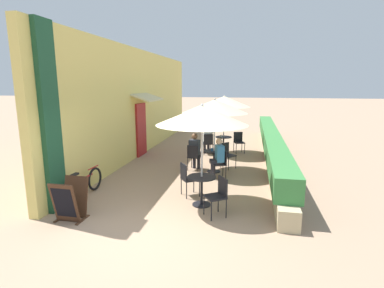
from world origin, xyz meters
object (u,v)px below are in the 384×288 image
(cafe_chair_near_left, at_px, (188,177))
(patio_table_mid, at_px, (214,158))
(cafe_chair_mid_left, at_px, (221,162))
(cafe_chair_mid_right, at_px, (227,153))
(cafe_chair_mid_back, at_px, (194,155))
(coffee_cup_far, at_px, (221,136))
(menu_board, at_px, (70,200))
(seated_patron_mid_back, at_px, (195,150))
(coffee_cup_mid, at_px, (212,150))
(cafe_chair_far_right, at_px, (239,141))
(seated_patron_far_left, at_px, (207,138))
(bicycle_leaning, at_px, (83,185))
(patio_umbrella_near, at_px, (202,115))
(patio_umbrella_mid, at_px, (215,106))
(cafe_chair_far_left, at_px, (208,142))
(cafe_chair_near_right, at_px, (218,193))
(seated_patron_mid_left, at_px, (218,156))
(patio_umbrella_far, at_px, (224,102))
(patio_table_far, at_px, (223,142))
(patio_table_near, at_px, (202,186))

(cafe_chair_near_left, relative_size, patio_table_mid, 1.22)
(cafe_chair_mid_left, height_order, cafe_chair_mid_right, same)
(cafe_chair_mid_back, relative_size, coffee_cup_far, 9.67)
(cafe_chair_mid_right, xyz_separation_m, menu_board, (-2.93, -4.70, -0.08))
(seated_patron_mid_back, height_order, coffee_cup_mid, seated_patron_mid_back)
(cafe_chair_mid_right, height_order, coffee_cup_mid, cafe_chair_mid_right)
(coffee_cup_mid, height_order, cafe_chair_far_right, cafe_chair_far_right)
(seated_patron_far_left, relative_size, bicycle_leaning, 0.72)
(cafe_chair_near_left, distance_m, coffee_cup_mid, 2.30)
(cafe_chair_near_left, relative_size, menu_board, 0.98)
(cafe_chair_far_right, bearing_deg, coffee_cup_far, 7.24)
(patio_umbrella_near, distance_m, bicycle_leaning, 3.56)
(coffee_cup_mid, relative_size, menu_board, 0.10)
(patio_umbrella_mid, relative_size, seated_patron_mid_back, 1.94)
(cafe_chair_far_left, xyz_separation_m, seated_patron_far_left, (-0.04, 0.10, 0.17))
(cafe_chair_mid_left, bearing_deg, cafe_chair_far_left, -4.03)
(cafe_chair_far_right, bearing_deg, seated_patron_mid_back, 44.67)
(seated_patron_mid_back, bearing_deg, bicycle_leaning, -117.13)
(cafe_chair_near_right, height_order, seated_patron_mid_back, seated_patron_mid_back)
(cafe_chair_mid_right, height_order, bicycle_leaning, cafe_chair_mid_right)
(cafe_chair_near_left, height_order, cafe_chair_mid_right, same)
(seated_patron_mid_left, xyz_separation_m, coffee_cup_mid, (-0.26, 0.61, 0.07))
(coffee_cup_mid, bearing_deg, patio_umbrella_far, 87.39)
(seated_patron_mid_back, distance_m, patio_table_far, 2.66)
(cafe_chair_mid_left, bearing_deg, coffee_cup_mid, 12.85)
(seated_patron_mid_back, bearing_deg, cafe_chair_far_left, 97.24)
(cafe_chair_mid_left, xyz_separation_m, patio_table_far, (-0.24, 3.32, -0.03))
(seated_patron_far_left, height_order, bicycle_leaning, seated_patron_far_left)
(seated_patron_far_left, distance_m, menu_board, 6.92)
(cafe_chair_near_left, relative_size, bicycle_leaning, 0.50)
(cafe_chair_mid_left, relative_size, cafe_chair_far_left, 1.00)
(cafe_chair_mid_left, bearing_deg, cafe_chair_far_right, -25.70)
(cafe_chair_near_right, distance_m, patio_table_far, 6.05)
(patio_table_far, bearing_deg, bicycle_leaning, -118.60)
(cafe_chair_mid_back, distance_m, menu_board, 4.57)
(cafe_chair_mid_left, bearing_deg, seated_patron_mid_back, 31.65)
(cafe_chair_mid_back, relative_size, cafe_chair_far_right, 1.00)
(cafe_chair_near_right, xyz_separation_m, coffee_cup_mid, (-0.57, 3.29, 0.24))
(patio_table_mid, bearing_deg, cafe_chair_near_left, -99.74)
(cafe_chair_far_right, xyz_separation_m, coffee_cup_far, (-0.72, -0.37, 0.24))
(patio_umbrella_near, height_order, seated_patron_mid_back, patio_umbrella_near)
(patio_table_near, relative_size, patio_umbrella_near, 0.29)
(cafe_chair_mid_back, xyz_separation_m, seated_patron_mid_back, (0.02, 0.11, 0.17))
(patio_umbrella_near, bearing_deg, cafe_chair_far_left, 96.62)
(patio_table_mid, height_order, seated_patron_far_left, seated_patron_far_left)
(patio_table_near, bearing_deg, menu_board, -153.39)
(cafe_chair_mid_right, xyz_separation_m, patio_table_far, (-0.32, 2.13, -0.03))
(cafe_chair_near_right, bearing_deg, cafe_chair_far_right, -36.38)
(cafe_chair_near_left, distance_m, cafe_chair_mid_right, 2.98)
(patio_table_mid, bearing_deg, cafe_chair_far_left, 102.91)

